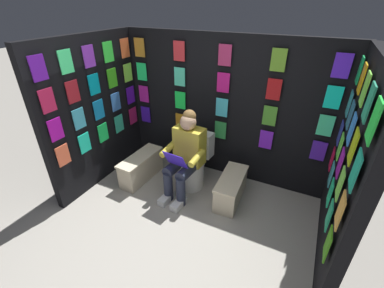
{
  "coord_description": "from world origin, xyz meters",
  "views": [
    {
      "loc": [
        -1.13,
        1.53,
        2.4
      ],
      "look_at": [
        0.1,
        -0.94,
        0.85
      ],
      "focal_mm": 24.25,
      "sensor_mm": 36.0,
      "label": 1
    }
  ],
  "objects_px": {
    "toilet": "(193,164)",
    "comic_longbox_near": "(231,188)",
    "comic_longbox_far": "(141,167)",
    "person_reading": "(185,155)"
  },
  "relations": [
    {
      "from": "toilet",
      "to": "comic_longbox_near",
      "type": "relative_size",
      "value": 1.05
    },
    {
      "from": "comic_longbox_far",
      "to": "comic_longbox_near",
      "type": "bearing_deg",
      "value": -171.45
    },
    {
      "from": "comic_longbox_far",
      "to": "toilet",
      "type": "bearing_deg",
      "value": -159.09
    },
    {
      "from": "toilet",
      "to": "comic_longbox_far",
      "type": "relative_size",
      "value": 0.99
    },
    {
      "from": "person_reading",
      "to": "comic_longbox_far",
      "type": "distance_m",
      "value": 0.84
    },
    {
      "from": "comic_longbox_near",
      "to": "toilet",
      "type": "bearing_deg",
      "value": -12.96
    },
    {
      "from": "person_reading",
      "to": "comic_longbox_far",
      "type": "relative_size",
      "value": 1.53
    },
    {
      "from": "person_reading",
      "to": "comic_longbox_near",
      "type": "xyz_separation_m",
      "value": [
        -0.63,
        -0.12,
        -0.42
      ]
    },
    {
      "from": "toilet",
      "to": "comic_longbox_near",
      "type": "height_order",
      "value": "toilet"
    },
    {
      "from": "person_reading",
      "to": "comic_longbox_near",
      "type": "bearing_deg",
      "value": -164.55
    }
  ]
}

